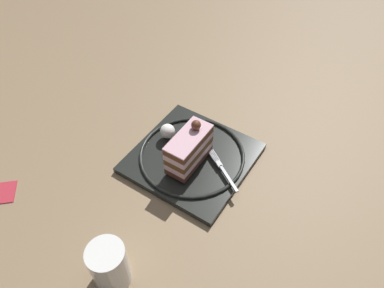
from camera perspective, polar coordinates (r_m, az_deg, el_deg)
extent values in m
plane|color=#876E50|center=(0.77, -1.40, -2.85)|extent=(2.40, 2.40, 0.00)
cube|color=black|center=(0.77, 0.00, -2.17)|extent=(0.24, 0.24, 0.01)
torus|color=black|center=(0.77, 0.00, -1.68)|extent=(0.23, 0.23, 0.01)
cube|color=brown|center=(0.74, -0.47, -2.35)|extent=(0.11, 0.05, 0.01)
cube|color=beige|center=(0.73, -0.48, -1.64)|extent=(0.11, 0.05, 0.01)
cube|color=brown|center=(0.72, -0.49, -0.92)|extent=(0.11, 0.05, 0.01)
cube|color=silver|center=(0.71, -0.49, -0.17)|extent=(0.11, 0.05, 0.01)
cube|color=brown|center=(0.70, -0.50, 0.60)|extent=(0.11, 0.05, 0.01)
cube|color=beige|center=(0.70, -0.50, 1.08)|extent=(0.11, 0.05, 0.00)
sphere|color=brown|center=(0.70, 0.64, 2.98)|extent=(0.02, 0.02, 0.02)
ellipsoid|color=white|center=(0.79, -3.84, 2.03)|extent=(0.03, 0.03, 0.03)
cube|color=silver|center=(0.72, 5.73, -5.40)|extent=(0.04, 0.06, 0.00)
cube|color=silver|center=(0.74, 4.24, -3.13)|extent=(0.02, 0.02, 0.00)
cube|color=silver|center=(0.76, 3.76, -1.74)|extent=(0.02, 0.03, 0.00)
cube|color=silver|center=(0.76, 3.53, -1.82)|extent=(0.02, 0.03, 0.00)
cube|color=silver|center=(0.76, 3.31, -1.90)|extent=(0.02, 0.03, 0.00)
cube|color=silver|center=(0.76, 3.08, -1.98)|extent=(0.02, 0.03, 0.00)
cylinder|color=white|center=(0.62, -12.76, -18.02)|extent=(0.06, 0.06, 0.09)
cylinder|color=orange|center=(0.63, -12.63, -18.32)|extent=(0.05, 0.05, 0.07)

